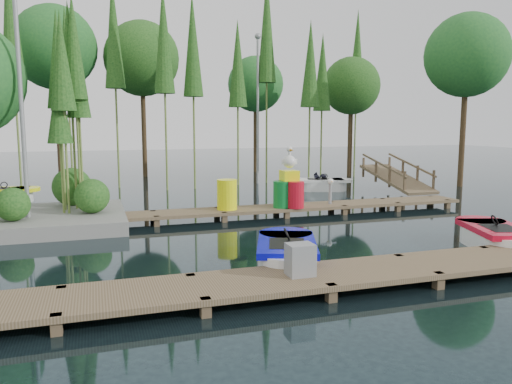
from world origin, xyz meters
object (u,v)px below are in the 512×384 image
object	(u,v)px
utility_cabinet	(300,260)
drum_cluster	(291,189)
yellow_barrel	(227,195)
boat_blue	(287,255)
boat_yellow_far	(2,195)
boat_red	(495,238)

from	to	relation	value
utility_cabinet	drum_cluster	distance (m)	7.32
yellow_barrel	drum_cluster	bearing A→B (deg)	-4.20
boat_blue	yellow_barrel	bearing A→B (deg)	108.56
boat_yellow_far	utility_cabinet	xyz separation A→B (m)	(6.78, -12.80, 0.31)
boat_yellow_far	drum_cluster	distance (m)	11.10
boat_red	yellow_barrel	distance (m)	7.62
yellow_barrel	drum_cluster	size ratio (longest dim) A/B	0.48
boat_red	yellow_barrel	world-z (taller)	yellow_barrel
utility_cabinet	boat_blue	bearing A→B (deg)	77.13
yellow_barrel	boat_red	bearing A→B (deg)	-47.29
boat_red	drum_cluster	world-z (taller)	drum_cluster
boat_red	drum_cluster	xyz separation A→B (m)	(-3.09, 5.43, 0.62)
utility_cabinet	drum_cluster	xyz separation A→B (m)	(2.57, 6.85, 0.29)
drum_cluster	utility_cabinet	bearing A→B (deg)	-110.57
boat_blue	boat_red	size ratio (longest dim) A/B	1.01
boat_blue	drum_cluster	xyz separation A→B (m)	(2.22, 5.31, 0.62)
boat_blue	drum_cluster	world-z (taller)	drum_cluster
boat_red	yellow_barrel	size ratio (longest dim) A/B	3.01
drum_cluster	boat_yellow_far	bearing A→B (deg)	147.52
yellow_barrel	drum_cluster	xyz separation A→B (m)	(2.07, -0.15, 0.10)
boat_red	utility_cabinet	bearing A→B (deg)	-148.58
boat_blue	utility_cabinet	size ratio (longest dim) A/B	5.04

